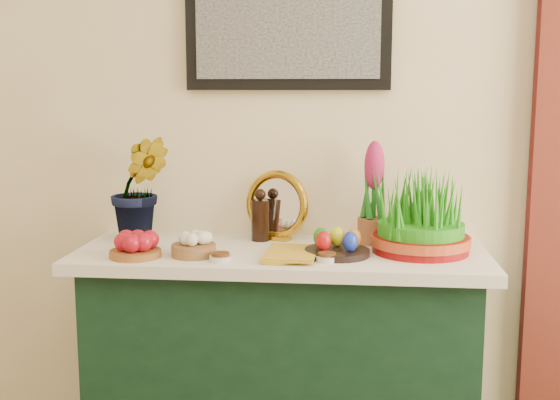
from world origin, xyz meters
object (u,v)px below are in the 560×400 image
(sideboard, at_px, (281,377))
(wheatgrass_sabzeh, at_px, (421,217))
(mirror, at_px, (277,206))
(book, at_px, (265,252))
(hyacinth_green, at_px, (140,171))

(sideboard, bearing_deg, wheatgrass_sabzeh, 0.96)
(mirror, xyz_separation_m, wheatgrass_sabzeh, (0.50, -0.16, -0.00))
(book, bearing_deg, mirror, 91.36)
(sideboard, relative_size, mirror, 5.07)
(sideboard, bearing_deg, mirror, 101.59)
(hyacinth_green, height_order, wheatgrass_sabzeh, hyacinth_green)
(wheatgrass_sabzeh, bearing_deg, book, -167.27)
(hyacinth_green, relative_size, book, 2.23)
(sideboard, relative_size, book, 5.74)
(hyacinth_green, distance_m, mirror, 0.51)
(book, xyz_separation_m, wheatgrass_sabzeh, (0.51, 0.12, 0.10))
(book, distance_m, wheatgrass_sabzeh, 0.53)
(hyacinth_green, distance_m, wheatgrass_sabzeh, 1.00)
(hyacinth_green, height_order, mirror, hyacinth_green)
(sideboard, height_order, mirror, mirror)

